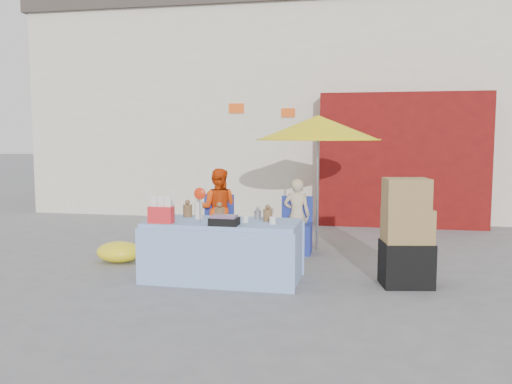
% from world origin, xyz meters
% --- Properties ---
extents(ground, '(80.00, 80.00, 0.00)m').
position_xyz_m(ground, '(0.00, 0.00, 0.00)').
color(ground, slate).
rests_on(ground, ground).
extents(backdrop, '(14.00, 8.00, 7.80)m').
position_xyz_m(backdrop, '(0.52, 7.52, 3.10)').
color(backdrop, silver).
rests_on(backdrop, ground).
extents(market_table, '(1.93, 0.92, 1.16)m').
position_xyz_m(market_table, '(-0.25, -0.36, 0.38)').
color(market_table, '#9AC1F7').
rests_on(market_table, ground).
extents(chair_left, '(0.49, 0.48, 0.85)m').
position_xyz_m(chair_left, '(-0.80, 1.34, 0.26)').
color(chair_left, navy).
rests_on(chair_left, ground).
extents(chair_right, '(0.49, 0.48, 0.85)m').
position_xyz_m(chair_right, '(0.45, 1.34, 0.26)').
color(chair_right, navy).
rests_on(chair_right, ground).
extents(vendor_orange, '(0.62, 0.49, 1.27)m').
position_xyz_m(vendor_orange, '(-0.80, 1.48, 0.63)').
color(vendor_orange, '#EC450C').
rests_on(vendor_orange, ground).
extents(vendor_beige, '(0.41, 0.27, 1.13)m').
position_xyz_m(vendor_beige, '(0.45, 1.48, 0.56)').
color(vendor_beige, beige).
rests_on(vendor_beige, ground).
extents(umbrella, '(1.90, 1.90, 2.09)m').
position_xyz_m(umbrella, '(0.75, 1.63, 1.89)').
color(umbrella, gray).
rests_on(umbrella, ground).
extents(box_stack, '(0.65, 0.57, 1.28)m').
position_xyz_m(box_stack, '(1.96, -0.20, 0.59)').
color(box_stack, black).
rests_on(box_stack, ground).
extents(tarp_bundle, '(0.78, 0.70, 0.29)m').
position_xyz_m(tarp_bundle, '(-1.92, 0.27, 0.14)').
color(tarp_bundle, yellow).
rests_on(tarp_bundle, ground).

